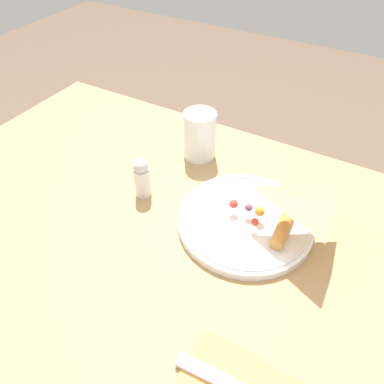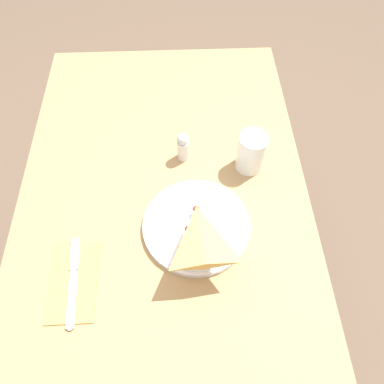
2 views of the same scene
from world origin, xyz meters
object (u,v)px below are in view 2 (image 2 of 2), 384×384
(plate_pizza, at_px, (196,225))
(salt_shaker, at_px, (183,147))
(milk_glass, at_px, (251,154))
(butter_knife, at_px, (73,276))
(dining_table, at_px, (166,205))
(napkin_folded, at_px, (74,282))

(plate_pizza, xyz_separation_m, salt_shaker, (-0.22, -0.03, 0.03))
(milk_glass, distance_m, salt_shaker, 0.18)
(plate_pizza, distance_m, butter_knife, 0.30)
(dining_table, distance_m, plate_pizza, 0.20)
(dining_table, bearing_deg, plate_pizza, 30.37)
(milk_glass, relative_size, napkin_folded, 0.60)
(dining_table, distance_m, butter_knife, 0.34)
(milk_glass, relative_size, salt_shaker, 1.26)
(milk_glass, bearing_deg, napkin_folded, -54.32)
(plate_pizza, relative_size, milk_glass, 2.31)
(salt_shaker, bearing_deg, dining_table, -32.42)
(plate_pizza, height_order, butter_knife, plate_pizza)
(napkin_folded, relative_size, butter_knife, 0.89)
(milk_glass, xyz_separation_m, salt_shaker, (-0.04, -0.18, -0.01))
(dining_table, xyz_separation_m, milk_glass, (-0.05, 0.23, 0.16))
(milk_glass, bearing_deg, plate_pizza, -39.15)
(butter_knife, bearing_deg, plate_pizza, 108.15)
(milk_glass, distance_m, napkin_folded, 0.53)
(salt_shaker, bearing_deg, plate_pizza, 6.48)
(dining_table, relative_size, butter_knife, 5.33)
(plate_pizza, xyz_separation_m, milk_glass, (-0.19, 0.15, 0.04))
(milk_glass, bearing_deg, dining_table, -77.93)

